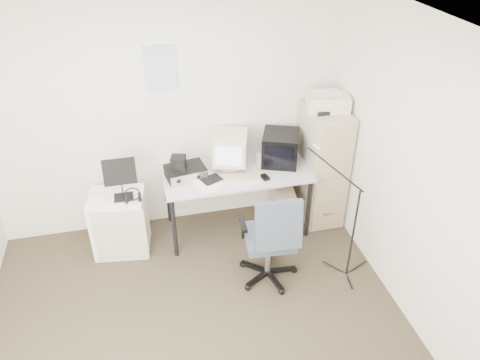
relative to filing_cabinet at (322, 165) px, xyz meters
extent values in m
cube|color=#2D2616|center=(-1.58, -1.48, -0.66)|extent=(3.60, 3.60, 0.01)
cube|color=white|center=(-1.58, -1.48, 1.85)|extent=(3.60, 3.60, 0.01)
cube|color=beige|center=(-1.58, 0.32, 0.60)|extent=(3.60, 0.02, 2.50)
cube|color=beige|center=(0.22, -1.48, 0.60)|extent=(0.02, 3.60, 2.50)
cube|color=white|center=(-1.60, 0.31, 1.10)|extent=(0.30, 0.02, 0.44)
cube|color=#BCB08B|center=(0.00, 0.00, 0.00)|extent=(0.40, 0.60, 1.30)
cube|color=beige|center=(0.00, 0.02, 0.73)|extent=(0.47, 0.37, 0.16)
cube|color=silver|center=(-0.95, -0.03, -0.29)|extent=(1.50, 0.70, 0.73)
cube|color=beige|center=(-0.99, 0.08, 0.27)|extent=(0.42, 0.44, 0.37)
cube|color=black|center=(-0.46, 0.06, 0.25)|extent=(0.48, 0.49, 0.33)
cube|color=beige|center=(-0.68, 0.02, 0.15)|extent=(0.07, 0.07, 0.13)
cube|color=beige|center=(-0.97, -0.19, 0.09)|extent=(0.47, 0.21, 0.03)
cube|color=black|center=(-0.70, -0.23, 0.09)|extent=(0.08, 0.11, 0.03)
cube|color=black|center=(-1.47, -0.01, 0.14)|extent=(0.42, 0.33, 0.11)
cube|color=black|center=(-1.53, -0.03, 0.26)|extent=(0.17, 0.16, 0.14)
cube|color=white|center=(-1.27, -0.16, 0.09)|extent=(0.34, 0.39, 0.02)
cube|color=beige|center=(-0.41, 0.00, -0.43)|extent=(0.28, 0.49, 0.43)
cube|color=#3D4855|center=(-0.83, -0.83, -0.15)|extent=(0.62, 0.62, 1.00)
cube|color=white|center=(-2.17, -0.09, -0.32)|extent=(0.58, 0.49, 0.66)
cube|color=black|center=(-2.09, -0.14, 0.23)|extent=(0.33, 0.21, 0.45)
torus|color=black|center=(-2.00, -0.22, 0.06)|extent=(0.18, 0.18, 0.03)
cylinder|color=black|center=(-0.06, -0.98, 0.00)|extent=(0.03, 0.03, 1.30)
camera|label=1|loc=(-1.85, -4.00, 2.60)|focal=35.00mm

